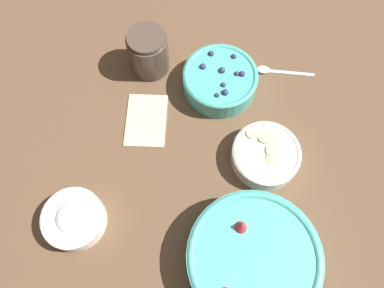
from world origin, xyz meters
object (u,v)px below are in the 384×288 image
(bowl_blueberries, at_px, (220,80))
(bowl_bananas, at_px, (266,155))
(jar_chocolate, at_px, (149,53))
(bowl_cream, at_px, (74,219))
(bowl_strawberries, at_px, (253,259))

(bowl_blueberries, xyz_separation_m, bowl_bananas, (-0.15, -0.13, -0.01))
(bowl_blueberries, bearing_deg, jar_chocolate, 82.86)
(bowl_bananas, relative_size, bowl_cream, 1.18)
(bowl_strawberries, height_order, bowl_cream, bowl_strawberries)
(bowl_cream, bearing_deg, bowl_bananas, -57.81)
(bowl_bananas, xyz_separation_m, jar_chocolate, (0.18, 0.30, 0.02))
(bowl_bananas, bearing_deg, bowl_blueberries, 39.91)
(bowl_strawberries, distance_m, bowl_bananas, 0.22)
(bowl_cream, bearing_deg, jar_chocolate, -6.64)
(bowl_blueberries, height_order, jar_chocolate, jar_chocolate)
(bowl_blueberries, bearing_deg, bowl_bananas, -140.09)
(bowl_blueberries, distance_m, bowl_cream, 0.43)
(bowl_bananas, distance_m, jar_chocolate, 0.35)
(bowl_strawberries, xyz_separation_m, jar_chocolate, (0.39, 0.31, 0.01))
(bowl_blueberries, xyz_separation_m, jar_chocolate, (0.02, 0.17, 0.02))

